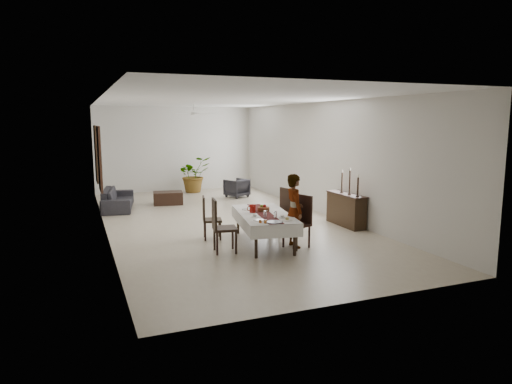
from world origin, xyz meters
name	(u,v)px	position (x,y,z in m)	size (l,w,h in m)	color
floor	(223,221)	(0.00, 0.00, 0.00)	(6.00, 12.00, 0.00)	#BAAE94
ceiling	(222,100)	(0.00, 0.00, 3.20)	(6.00, 12.00, 0.02)	white
wall_back	(175,149)	(0.00, 6.00, 1.60)	(6.00, 0.02, 3.20)	silver
wall_front	(350,196)	(0.00, -6.00, 1.60)	(6.00, 0.02, 3.20)	silver
wall_left	(103,166)	(-3.00, 0.00, 1.60)	(0.02, 12.00, 3.20)	silver
wall_right	(322,158)	(3.00, 0.00, 1.60)	(0.02, 12.00, 3.20)	silver
dining_table_top	(264,215)	(0.14, -2.49, 0.65)	(0.89, 2.14, 0.04)	black
table_leg_fl	(256,243)	(-0.41, -3.43, 0.31)	(0.06, 0.06, 0.62)	black
table_leg_fr	(295,240)	(0.36, -3.56, 0.31)	(0.06, 0.06, 0.62)	black
table_leg_bl	(238,221)	(-0.08, -1.43, 0.31)	(0.06, 0.06, 0.62)	black
table_leg_br	(270,219)	(0.70, -1.55, 0.31)	(0.06, 0.06, 0.62)	black
tablecloth_top	(264,213)	(0.14, -2.49, 0.67)	(1.05, 2.30, 0.01)	silver
tablecloth_drape_left	(240,220)	(-0.37, -2.41, 0.54)	(0.01, 2.30, 0.27)	white
tablecloth_drape_right	(287,218)	(0.66, -2.58, 0.54)	(0.01, 2.30, 0.27)	white
tablecloth_drape_near	(277,232)	(-0.05, -3.62, 0.54)	(1.05, 0.01, 0.27)	white
tablecloth_drape_far	(253,209)	(0.33, -1.36, 0.54)	(1.05, 0.01, 0.27)	silver
table_runner	(264,213)	(0.14, -2.49, 0.68)	(0.31, 2.23, 0.00)	#531917
red_pitcher	(253,208)	(-0.05, -2.32, 0.77)	(0.13, 0.13, 0.18)	maroon
pitcher_handle	(249,209)	(-0.13, -2.31, 0.77)	(0.11, 0.11, 0.02)	maroon
wine_glass_near	(275,215)	(0.15, -3.08, 0.75)	(0.06, 0.06, 0.15)	white
wine_glass_mid	(265,214)	(-0.03, -2.96, 0.75)	(0.06, 0.06, 0.15)	silver
teacup_right	(282,216)	(0.32, -3.06, 0.71)	(0.08, 0.08, 0.05)	white
saucer_right	(282,217)	(0.32, -3.06, 0.68)	(0.13, 0.13, 0.01)	silver
teacup_left	(255,215)	(-0.17, -2.76, 0.71)	(0.08, 0.08, 0.05)	silver
saucer_left	(255,216)	(-0.17, -2.76, 0.68)	(0.13, 0.13, 0.01)	white
plate_near_right	(287,220)	(0.30, -3.33, 0.69)	(0.21, 0.21, 0.01)	white
bread_near_right	(287,219)	(0.30, -3.33, 0.71)	(0.08, 0.08, 0.08)	tan
plate_near_left	(259,220)	(-0.23, -3.11, 0.69)	(0.21, 0.21, 0.01)	silver
plate_far_left	(247,209)	(-0.06, -1.96, 0.69)	(0.21, 0.21, 0.01)	silver
serving_tray	(275,222)	(-0.01, -3.42, 0.69)	(0.32, 0.32, 0.02)	#3D3D42
jam_jar_a	(265,222)	(-0.21, -3.41, 0.71)	(0.06, 0.06, 0.07)	#944A15
jam_jar_b	(260,221)	(-0.29, -3.34, 0.71)	(0.06, 0.06, 0.07)	#8F4414
fruit_basket	(264,209)	(0.22, -2.28, 0.72)	(0.27, 0.27, 0.09)	brown
fruit_red	(265,206)	(0.25, -2.27, 0.79)	(0.08, 0.08, 0.08)	#9C120F
fruit_green	(262,206)	(0.19, -2.25, 0.79)	(0.07, 0.07, 0.07)	olive
chair_right_near_seat	(296,225)	(0.67, -3.03, 0.49)	(0.47, 0.47, 0.05)	black
chair_right_near_leg_fl	(309,237)	(0.91, -3.14, 0.23)	(0.05, 0.05, 0.46)	black
chair_right_near_leg_fr	(296,234)	(0.78, -2.78, 0.23)	(0.05, 0.05, 0.46)	black
chair_right_near_leg_bl	(297,240)	(0.55, -3.27, 0.23)	(0.05, 0.05, 0.46)	black
chair_right_near_leg_br	(283,237)	(0.42, -2.91, 0.23)	(0.05, 0.05, 0.46)	black
chair_right_near_back	(304,209)	(0.87, -2.95, 0.81)	(0.47, 0.04, 0.60)	black
chair_right_far_seat	(279,213)	(0.88, -1.69, 0.47)	(0.45, 0.45, 0.05)	black
chair_right_far_leg_fl	(290,224)	(1.11, -1.83, 0.22)	(0.05, 0.05, 0.45)	black
chair_right_far_leg_fr	(281,221)	(1.02, -1.47, 0.22)	(0.05, 0.05, 0.45)	black
chair_right_far_leg_bl	(278,226)	(0.75, -1.92, 0.22)	(0.05, 0.05, 0.45)	black
chair_right_far_leg_br	(269,223)	(0.66, -1.56, 0.22)	(0.05, 0.05, 0.45)	black
chair_right_far_back	(286,200)	(1.08, -1.64, 0.78)	(0.45, 0.04, 0.57)	black
chair_left_near_seat	(225,229)	(-0.84, -2.80, 0.49)	(0.47, 0.47, 0.05)	black
chair_left_near_leg_fl	(214,239)	(-1.01, -2.58, 0.23)	(0.05, 0.05, 0.46)	black
chair_left_near_leg_fr	(217,244)	(-1.06, -2.96, 0.23)	(0.05, 0.05, 0.46)	black
chair_left_near_leg_bl	(233,238)	(-0.63, -2.64, 0.23)	(0.05, 0.05, 0.46)	black
chair_left_near_leg_br	(236,243)	(-0.68, -3.02, 0.23)	(0.05, 0.05, 0.46)	black
chair_left_near_back	(214,214)	(-1.05, -2.77, 0.81)	(0.47, 0.04, 0.60)	black
chair_left_far_seat	(212,220)	(-0.79, -1.67, 0.43)	(0.41, 0.41, 0.05)	black
chair_left_far_leg_fl	(205,229)	(-0.91, -1.47, 0.20)	(0.04, 0.04, 0.41)	black
chair_left_far_leg_fr	(205,232)	(-0.99, -1.80, 0.20)	(0.04, 0.04, 0.41)	black
chair_left_far_leg_bl	(219,228)	(-0.58, -1.54, 0.20)	(0.04, 0.04, 0.41)	black
chair_left_far_leg_br	(220,231)	(-0.66, -1.88, 0.20)	(0.04, 0.04, 0.41)	black
chair_left_far_back	(204,208)	(-0.97, -1.63, 0.72)	(0.41, 0.04, 0.53)	black
woman	(294,211)	(0.65, -2.96, 0.78)	(0.57, 0.37, 1.57)	#909498
sideboard_body	(346,210)	(2.78, -1.64, 0.40)	(0.36, 1.34, 0.80)	black
sideboard_top	(346,194)	(2.78, -1.64, 0.82)	(0.39, 1.39, 0.03)	black
candlestick_near_base	(357,196)	(2.78, -2.13, 0.84)	(0.09, 0.09, 0.03)	black
candlestick_near_shaft	(358,187)	(2.78, -2.13, 1.08)	(0.04, 0.04, 0.45)	black
candlestick_near_candle	(358,176)	(2.78, -2.13, 1.34)	(0.03, 0.03, 0.07)	beige
candlestick_mid_base	(349,194)	(2.78, -1.77, 0.84)	(0.09, 0.09, 0.03)	black
candlestick_mid_shaft	(350,182)	(2.78, -1.77, 1.14)	(0.04, 0.04, 0.58)	black
candlestick_mid_candle	(350,169)	(2.78, -1.77, 1.47)	(0.03, 0.03, 0.07)	silver
candlestick_far_base	(342,192)	(2.78, -1.42, 0.84)	(0.09, 0.09, 0.03)	black
candlestick_far_shaft	(342,182)	(2.78, -1.42, 1.10)	(0.04, 0.04, 0.49)	black
candlestick_far_candle	(342,171)	(2.78, -1.42, 1.38)	(0.03, 0.03, 0.07)	beige
sofa	(118,199)	(-2.45, 2.85, 0.31)	(2.14, 0.84, 0.62)	#29272C
armchair	(237,188)	(1.65, 3.62, 0.32)	(0.69, 0.71, 0.65)	#27252A
coffee_table	(168,198)	(-0.89, 3.07, 0.20)	(0.92, 0.61, 0.41)	black
potted_plant	(194,174)	(0.52, 5.30, 0.67)	(1.21, 1.05, 1.34)	#265D25
mirror_frame_near	(100,159)	(-2.96, 2.20, 1.60)	(0.06, 1.05, 1.85)	black
mirror_glass_near	(101,159)	(-2.92, 2.20, 1.60)	(0.01, 0.90, 1.70)	silver
mirror_frame_far	(96,154)	(-2.96, 4.30, 1.60)	(0.06, 1.05, 1.85)	black
mirror_glass_far	(97,154)	(-2.92, 4.30, 1.60)	(0.01, 0.90, 1.70)	silver
fan_rod	(194,107)	(0.00, 3.00, 3.10)	(0.04, 0.04, 0.20)	silver
fan_hub	(194,113)	(0.00, 3.00, 2.90)	(0.16, 0.16, 0.08)	white
fan_blade_n	(191,114)	(0.00, 3.35, 2.90)	(0.10, 0.55, 0.01)	white
fan_blade_s	(196,113)	(0.00, 2.65, 2.90)	(0.10, 0.55, 0.01)	beige
fan_blade_e	(204,114)	(0.35, 3.00, 2.90)	(0.55, 0.10, 0.01)	silver
fan_blade_w	(183,113)	(-0.35, 3.00, 2.90)	(0.55, 0.10, 0.01)	white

